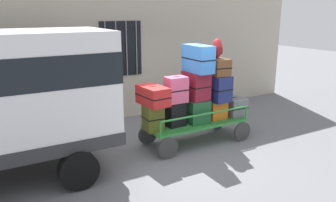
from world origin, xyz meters
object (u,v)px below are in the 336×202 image
at_px(suitcase_midleft_bottom, 174,114).
at_px(backpack, 217,49).
at_px(suitcase_center_middle, 196,85).
at_px(suitcase_midright_bottom, 214,109).
at_px(suitcase_center_bottom, 195,110).
at_px(suitcase_left_middle, 153,96).
at_px(suitcase_left_bottom, 153,117).
at_px(suitcase_midright_top, 217,67).
at_px(suitcase_midleft_middle, 176,90).
at_px(suitcase_midright_middle, 215,88).
at_px(suitcase_center_top, 198,59).
at_px(luggage_cart, 196,126).
at_px(suitcase_right_bottom, 233,106).

relative_size(suitcase_midleft_bottom, backpack, 1.27).
xyz_separation_m(suitcase_center_middle, suitcase_midright_bottom, (0.56, 0.01, -0.64)).
relative_size(suitcase_center_bottom, backpack, 1.53).
xyz_separation_m(suitcase_left_middle, suitcase_midright_bottom, (1.69, 0.05, -0.56)).
bearing_deg(suitcase_left_bottom, suitcase_midright_top, -0.22).
bearing_deg(suitcase_midright_bottom, suitcase_left_middle, -178.18).
height_order(suitcase_midright_bottom, suitcase_midright_top, suitcase_midright_top).
bearing_deg(suitcase_center_bottom, suitcase_midright_top, -3.70).
height_order(suitcase_midleft_middle, suitcase_center_middle, suitcase_center_middle).
bearing_deg(suitcase_midright_middle, suitcase_midright_top, -90.00).
bearing_deg(suitcase_center_top, suitcase_midright_middle, 6.38).
xyz_separation_m(suitcase_left_middle, suitcase_center_middle, (1.13, 0.04, 0.09)).
distance_m(suitcase_left_bottom, suitcase_left_middle, 0.49).
bearing_deg(luggage_cart, suitcase_left_bottom, -179.49).
relative_size(suitcase_midright_bottom, suitcase_midright_middle, 0.66).
bearing_deg(suitcase_right_bottom, suitcase_left_bottom, -179.52).
bearing_deg(suitcase_midleft_bottom, suitcase_midright_bottom, 0.51).
height_order(suitcase_left_bottom, suitcase_midright_top, suitcase_midright_top).
bearing_deg(suitcase_left_middle, suitcase_center_top, -1.18).
relative_size(suitcase_midright_middle, backpack, 1.73).
distance_m(luggage_cart, suitcase_midright_middle, 1.02).
distance_m(suitcase_midleft_bottom, suitcase_midright_middle, 1.22).
bearing_deg(suitcase_midleft_middle, suitcase_right_bottom, 1.54).
distance_m(luggage_cart, suitcase_center_bottom, 0.38).
distance_m(luggage_cart, suitcase_midright_top, 1.47).
height_order(suitcase_midleft_middle, suitcase_midright_top, suitcase_midright_top).
xyz_separation_m(suitcase_left_bottom, suitcase_center_middle, (1.13, 0.04, 0.58)).
height_order(suitcase_left_middle, suitcase_center_top, suitcase_center_top).
relative_size(suitcase_left_bottom, suitcase_midleft_bottom, 1.03).
bearing_deg(luggage_cart, suitcase_center_middle, 90.00).
bearing_deg(suitcase_midleft_middle, suitcase_left_middle, 177.73).
xyz_separation_m(suitcase_midleft_bottom, suitcase_right_bottom, (1.69, -0.02, -0.06)).
bearing_deg(suitcase_right_bottom, suitcase_midright_middle, 178.29).
distance_m(suitcase_midright_top, suitcase_right_bottom, 1.18).
distance_m(suitcase_center_middle, suitcase_right_bottom, 1.30).
xyz_separation_m(suitcase_midleft_bottom, suitcase_midright_middle, (1.13, -0.00, 0.47)).
xyz_separation_m(suitcase_center_bottom, suitcase_right_bottom, (1.13, -0.01, -0.05)).
bearing_deg(suitcase_center_middle, suitcase_midright_top, -4.49).
height_order(suitcase_midright_top, backpack, backpack).
relative_size(suitcase_midleft_bottom, suitcase_midright_top, 0.85).
distance_m(suitcase_midright_bottom, suitcase_right_bottom, 0.56).
relative_size(suitcase_midleft_middle, suitcase_midright_bottom, 1.14).
height_order(luggage_cart, suitcase_midleft_bottom, suitcase_midleft_bottom).
bearing_deg(suitcase_left_middle, suitcase_midleft_middle, -2.27).
relative_size(suitcase_midright_bottom, suitcase_midright_top, 0.77).
relative_size(luggage_cart, suitcase_right_bottom, 4.32).
distance_m(suitcase_center_middle, suitcase_center_top, 0.62).
bearing_deg(suitcase_midleft_bottom, suitcase_center_middle, -0.17).
bearing_deg(suitcase_left_bottom, suitcase_midright_bottom, 1.68).
relative_size(suitcase_left_bottom, suitcase_center_bottom, 0.85).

